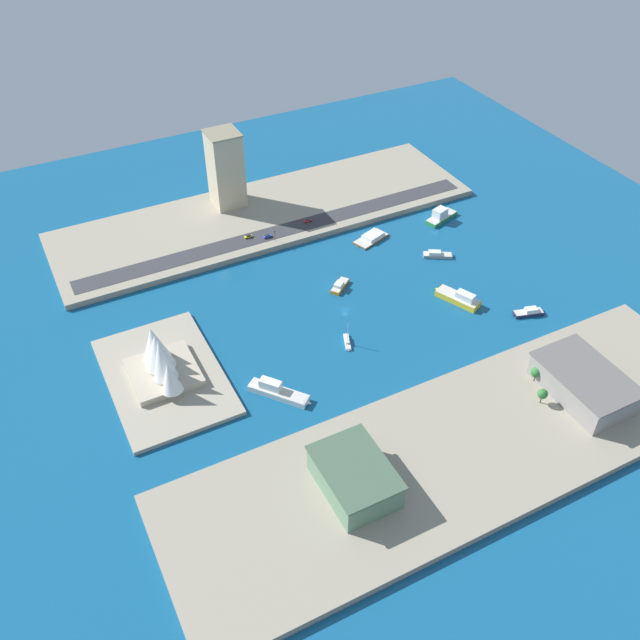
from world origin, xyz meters
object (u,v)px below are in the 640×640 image
water_taxi_orange (340,285)px  ferry_green_doubledeck (441,216)px  office_block_beige (226,169)px  opera_landmark (161,359)px  ferry_yellow_fast (459,298)px  hatchback_blue (267,236)px  terminal_long_green (355,477)px  patrol_launch_navy (529,312)px  barge_flat_brown (372,237)px  carpark_squat_concrete (584,383)px  traffic_light_waterfront (275,234)px  sailboat_small_white (347,342)px  pickup_red (308,220)px  taxi_yellow_cab (248,236)px  yacht_sleek_gray (437,255)px  ferry_white_commuter (277,391)px

water_taxi_orange → ferry_green_doubledeck: bearing=-70.0°
office_block_beige → opera_landmark: office_block_beige is taller
ferry_yellow_fast → hatchback_blue: bearing=34.9°
terminal_long_green → patrol_launch_navy: bearing=-67.8°
barge_flat_brown → carpark_squat_concrete: carpark_squat_concrete is taller
patrol_launch_navy → traffic_light_waterfront: traffic_light_waterfront is taller
hatchback_blue → ferry_yellow_fast: bearing=-145.1°
patrol_launch_navy → office_block_beige: 182.86m
sailboat_small_white → pickup_red: 99.46m
taxi_yellow_cab → pickup_red: taxi_yellow_cab is taller
sailboat_small_white → ferry_yellow_fast: bearing=-88.3°
ferry_green_doubledeck → traffic_light_waterfront: traffic_light_waterfront is taller
ferry_green_doubledeck → traffic_light_waterfront: size_ratio=3.51×
patrol_launch_navy → pickup_red: pickup_red is taller
sailboat_small_white → terminal_long_green: bearing=152.9°
barge_flat_brown → traffic_light_waterfront: (18.15, 49.86, 6.36)m
hatchback_blue → taxi_yellow_cab: bearing=63.1°
pickup_red → taxi_yellow_cab: bearing=89.5°
terminal_long_green → traffic_light_waterfront: 163.69m
yacht_sleek_gray → hatchback_blue: bearing=54.5°
office_block_beige → carpark_squat_concrete: 222.53m
water_taxi_orange → taxi_yellow_cab: bearing=23.4°
taxi_yellow_cab → yacht_sleek_gray: bearing=-124.6°
water_taxi_orange → opera_landmark: (-20.80, 97.56, 9.58)m
carpark_squat_concrete → ferry_white_commuter: bearing=62.0°
yacht_sleek_gray → hatchback_blue: hatchback_blue is taller
sailboat_small_white → taxi_yellow_cab: bearing=5.1°
opera_landmark → water_taxi_orange: bearing=-78.0°
sailboat_small_white → barge_flat_brown: size_ratio=0.55×
carpark_squat_concrete → terminal_long_green: bearing=88.9°
terminal_long_green → pickup_red: size_ratio=7.07×
yacht_sleek_gray → office_block_beige: size_ratio=0.35×
water_taxi_orange → opera_landmark: 100.21m
yacht_sleek_gray → pickup_red: pickup_red is taller
sailboat_small_white → taxi_yellow_cab: size_ratio=2.75×
hatchback_blue → traffic_light_waterfront: size_ratio=0.70×
office_block_beige → terminal_long_green: size_ratio=1.34×
ferry_green_doubledeck → terminal_long_green: (-139.77, 135.05, 6.58)m
hatchback_blue → traffic_light_waterfront: bearing=-154.4°
ferry_white_commuter → hatchback_blue: 114.51m
patrol_launch_navy → water_taxi_orange: (59.53, 70.30, 0.05)m
yacht_sleek_gray → sailboat_small_white: (-37.97, 75.41, -0.35)m
sailboat_small_white → ferry_white_commuter: size_ratio=0.49×
yacht_sleek_gray → patrol_launch_navy: bearing=-169.1°
sailboat_small_white → hatchback_blue: (91.24, -0.72, 3.22)m
patrol_launch_navy → office_block_beige: (156.48, 91.55, 23.85)m
pickup_red → opera_landmark: size_ratio=0.13×
pickup_red → opera_landmark: opera_landmark is taller
terminal_long_green → opera_landmark: size_ratio=0.94×
taxi_yellow_cab → ferry_green_doubledeck: bearing=-105.0°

